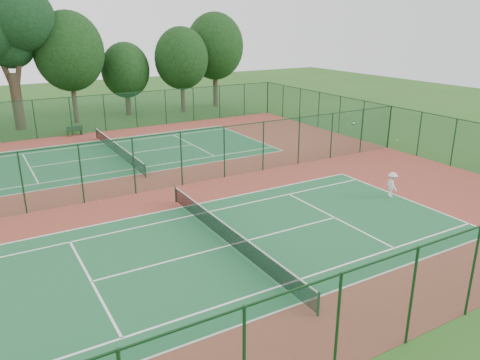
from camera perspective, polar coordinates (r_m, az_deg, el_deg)
name	(u,v)px	position (r m, az deg, el deg)	size (l,w,h in m)	color
ground	(160,189)	(29.66, -9.75, -1.10)	(120.00, 120.00, 0.00)	#27541A
red_pad	(160,189)	(29.66, -9.75, -1.09)	(40.00, 36.00, 0.01)	brown
court_near	(230,245)	(22.09, -1.23, -7.95)	(23.77, 10.97, 0.01)	#1D5D33
court_far	(118,155)	(37.86, -14.67, 2.95)	(23.77, 10.97, 0.01)	#1E6036
fence_north	(88,114)	(46.01, -18.05, 7.62)	(40.00, 0.09, 3.50)	#16432B
fence_south	(377,310)	(15.06, 16.31, -15.02)	(40.00, 0.09, 3.50)	#194B32
fence_east	(389,127)	(40.38, 17.74, 6.20)	(0.09, 36.00, 3.50)	#17462B
fence_divider	(158,162)	(29.12, -9.94, 2.17)	(40.00, 0.09, 3.50)	#1B5130
tennis_net_near	(230,235)	(21.86, -1.23, -6.71)	(0.10, 12.90, 0.97)	#12321A
tennis_net_far	(117,149)	(37.72, -14.73, 3.73)	(0.10, 12.90, 0.97)	#13351B
player_near	(392,185)	(29.08, 18.04, -0.55)	(0.99, 0.57, 1.53)	white
bench	(75,131)	(45.51, -19.51, 5.70)	(1.50, 0.54, 0.91)	#11321A
stray_ball_a	(178,191)	(29.10, -7.61, -1.28)	(0.07, 0.07, 0.07)	yellow
stray_ball_b	(216,183)	(30.25, -2.92, -0.36)	(0.06, 0.06, 0.06)	#B3D531
stray_ball_c	(101,202)	(28.24, -16.64, -2.57)	(0.07, 0.07, 0.07)	#BFD431
big_tree	(7,28)	(49.56, -26.55, 16.25)	(8.61, 6.30, 13.22)	#372A1E
evergreen_row	(80,121)	(52.45, -18.89, 6.85)	(39.00, 5.00, 12.00)	black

